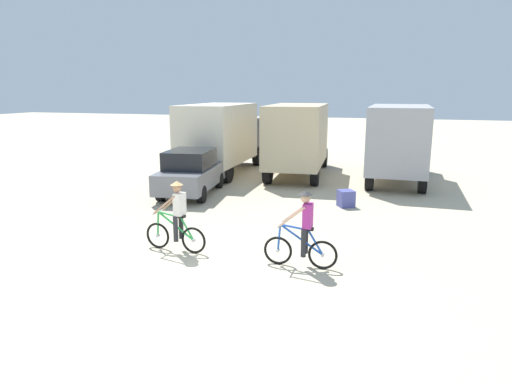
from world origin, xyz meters
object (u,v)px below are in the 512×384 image
Objects in this scene: sedan_parked at (191,172)px; cyclist_orange_shirt at (177,219)px; box_truck_cream_rv at (222,135)px; cyclist_cowboy_hat at (303,232)px; box_truck_grey_hauler at (398,139)px; box_truck_tan_camper at (299,136)px; supply_crate at (346,199)px.

sedan_parked is 2.42× the size of cyclist_orange_shirt.
box_truck_cream_rv is 1.55× the size of sedan_parked.
sedan_parked is (0.60, -4.83, -0.99)m from box_truck_cream_rv.
cyclist_cowboy_hat is (6.31, -10.97, -1.03)m from box_truck_cream_rv.
sedan_parked is (-7.59, -5.21, -0.99)m from box_truck_grey_hauler.
box_truck_tan_camper is (3.68, 0.45, 0.00)m from box_truck_cream_rv.
supply_crate is (6.00, -0.15, -0.59)m from sedan_parked.
box_truck_tan_camper is at bearing 59.67° from sedan_parked.
sedan_parked is at bearing -145.54° from box_truck_grey_hauler.
box_truck_tan_camper is 6.35m from supply_crate.
cyclist_cowboy_hat is at bearing -47.10° from sedan_parked.
box_truck_grey_hauler is 9.26m from sedan_parked.
box_truck_grey_hauler reaches higher than sedan_parked.
cyclist_cowboy_hat is 3.11× the size of supply_crate.
cyclist_cowboy_hat reaches higher than sedan_parked.
box_truck_grey_hauler is at bearing 65.47° from cyclist_orange_shirt.
box_truck_grey_hauler reaches higher than cyclist_cowboy_hat.
supply_crate is at bearing 87.26° from cyclist_cowboy_hat.
box_truck_tan_camper reaches higher than sedan_parked.
box_truck_tan_camper is 3.80× the size of cyclist_orange_shirt.
supply_crate is at bearing 58.99° from cyclist_orange_shirt.
box_truck_cream_rv is 8.20m from box_truck_grey_hauler.
box_truck_tan_camper is 1.57× the size of sedan_parked.
cyclist_cowboy_hat is (3.25, -0.11, 0.00)m from cyclist_orange_shirt.
cyclist_orange_shirt reaches higher than supply_crate.
box_truck_cream_rv is at bearing 119.90° from cyclist_cowboy_hat.
cyclist_cowboy_hat is at bearing -92.74° from supply_crate.
cyclist_orange_shirt is at bearing -67.81° from sedan_parked.
cyclist_orange_shirt is 3.11× the size of supply_crate.
supply_crate is at bearing -61.76° from box_truck_tan_camper.
cyclist_orange_shirt and cyclist_cowboy_hat have the same top height.
box_truck_cream_rv and box_truck_tan_camper have the same top height.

